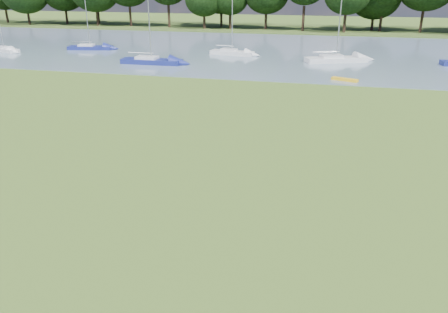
% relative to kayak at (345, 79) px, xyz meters
% --- Properties ---
extents(ground, '(220.00, 220.00, 0.00)m').
position_rel_kayak_xyz_m(ground, '(-4.14, -24.00, -0.18)').
color(ground, olive).
extents(river, '(220.00, 40.00, 0.10)m').
position_rel_kayak_xyz_m(river, '(-4.14, 18.00, -0.18)').
color(river, slate).
rests_on(river, ground).
extents(far_bank, '(220.00, 20.00, 0.40)m').
position_rel_kayak_xyz_m(far_bank, '(-4.14, 48.00, -0.18)').
color(far_bank, '#4C6626').
rests_on(far_bank, ground).
extents(kayak, '(2.61, 1.53, 0.26)m').
position_rel_kayak_xyz_m(kayak, '(0.00, 0.00, 0.00)').
color(kayak, yellow).
rests_on(kayak, river).
extents(sailboat_0, '(7.11, 2.05, 9.75)m').
position_rel_kayak_xyz_m(sailboat_0, '(-21.99, 4.40, 0.39)').
color(sailboat_0, navy).
rests_on(sailboat_0, river).
extents(sailboat_2, '(7.56, 4.73, 9.13)m').
position_rel_kayak_xyz_m(sailboat_2, '(-0.92, 10.67, 0.38)').
color(sailboat_2, silver).
rests_on(sailboat_2, river).
extents(sailboat_3, '(5.49, 3.36, 7.74)m').
position_rel_kayak_xyz_m(sailboat_3, '(-45.46, 8.72, 0.28)').
color(sailboat_3, silver).
rests_on(sailboat_3, river).
extents(sailboat_5, '(6.30, 2.90, 7.06)m').
position_rel_kayak_xyz_m(sailboat_5, '(-34.79, 13.01, 0.31)').
color(sailboat_5, navy).
rests_on(sailboat_5, river).
extents(sailboat_6, '(5.98, 2.62, 6.97)m').
position_rel_kayak_xyz_m(sailboat_6, '(-14.22, 13.09, 0.33)').
color(sailboat_6, silver).
rests_on(sailboat_6, river).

